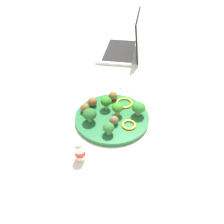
# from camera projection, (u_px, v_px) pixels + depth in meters

# --- Properties ---
(ground_plane) EXTENTS (4.00, 4.00, 0.00)m
(ground_plane) POSITION_uv_depth(u_px,v_px,m) (112.00, 119.00, 0.86)
(ground_plane) COLOR silver
(plate) EXTENTS (0.28, 0.28, 0.02)m
(plate) POSITION_uv_depth(u_px,v_px,m) (112.00, 118.00, 0.85)
(plate) COLOR #236638
(plate) RESTS_ON ground_plane
(broccoli_floret_center) EXTENTS (0.05, 0.05, 0.05)m
(broccoli_floret_center) POSITION_uv_depth(u_px,v_px,m) (90.00, 114.00, 0.80)
(broccoli_floret_center) COLOR #A4CB7B
(broccoli_floret_center) RESTS_ON plate
(broccoli_floret_front_right) EXTENTS (0.04, 0.04, 0.05)m
(broccoli_floret_front_right) POSITION_uv_depth(u_px,v_px,m) (118.00, 108.00, 0.83)
(broccoli_floret_front_right) COLOR #AABC6C
(broccoli_floret_front_right) RESTS_ON plate
(broccoli_floret_near_rim) EXTENTS (0.04, 0.04, 0.05)m
(broccoli_floret_near_rim) POSITION_uv_depth(u_px,v_px,m) (106.00, 102.00, 0.86)
(broccoli_floret_near_rim) COLOR #96C57D
(broccoli_floret_near_rim) RESTS_ON plate
(broccoli_floret_back_left) EXTENTS (0.04, 0.04, 0.04)m
(broccoli_floret_back_left) POSITION_uv_depth(u_px,v_px,m) (109.00, 128.00, 0.76)
(broccoli_floret_back_left) COLOR #98C184
(broccoli_floret_back_left) RESTS_ON plate
(broccoli_floret_far_rim) EXTENTS (0.05, 0.05, 0.06)m
(broccoli_floret_far_rim) POSITION_uv_depth(u_px,v_px,m) (139.00, 108.00, 0.83)
(broccoli_floret_far_rim) COLOR #A8B971
(broccoli_floret_far_rim) RESTS_ON plate
(meatball_near_rim) EXTENTS (0.04, 0.04, 0.04)m
(meatball_near_rim) POSITION_uv_depth(u_px,v_px,m) (85.00, 108.00, 0.86)
(meatball_near_rim) COLOR brown
(meatball_near_rim) RESTS_ON plate
(meatball_center) EXTENTS (0.04, 0.04, 0.04)m
(meatball_center) POSITION_uv_depth(u_px,v_px,m) (92.00, 102.00, 0.88)
(meatball_center) COLOR brown
(meatball_center) RESTS_ON plate
(meatball_back_left) EXTENTS (0.04, 0.04, 0.04)m
(meatball_back_left) POSITION_uv_depth(u_px,v_px,m) (113.00, 96.00, 0.91)
(meatball_back_left) COLOR brown
(meatball_back_left) RESTS_ON plate
(meatball_back_right) EXTENTS (0.03, 0.03, 0.03)m
(meatball_back_right) POSITION_uv_depth(u_px,v_px,m) (114.00, 120.00, 0.80)
(meatball_back_right) COLOR brown
(meatball_back_right) RESTS_ON plate
(pepper_ring_back_right) EXTENTS (0.08, 0.08, 0.01)m
(pepper_ring_back_right) POSITION_uv_depth(u_px,v_px,m) (124.00, 103.00, 0.90)
(pepper_ring_back_right) COLOR yellow
(pepper_ring_back_right) RESTS_ON plate
(pepper_ring_front_right) EXTENTS (0.06, 0.06, 0.01)m
(pepper_ring_front_right) POSITION_uv_depth(u_px,v_px,m) (129.00, 125.00, 0.80)
(pepper_ring_front_right) COLOR yellow
(pepper_ring_front_right) RESTS_ON plate
(napkin) EXTENTS (0.17, 0.12, 0.01)m
(napkin) POSITION_uv_depth(u_px,v_px,m) (126.00, 83.00, 1.05)
(napkin) COLOR white
(napkin) RESTS_ON ground_plane
(fork) EXTENTS (0.12, 0.02, 0.01)m
(fork) POSITION_uv_depth(u_px,v_px,m) (122.00, 80.00, 1.05)
(fork) COLOR silver
(fork) RESTS_ON napkin
(knife) EXTENTS (0.15, 0.03, 0.01)m
(knife) POSITION_uv_depth(u_px,v_px,m) (130.00, 82.00, 1.04)
(knife) COLOR silver
(knife) RESTS_ON napkin
(yogurt_bottle) EXTENTS (0.03, 0.03, 0.07)m
(yogurt_bottle) POSITION_uv_depth(u_px,v_px,m) (80.00, 151.00, 0.70)
(yogurt_bottle) COLOR white
(yogurt_bottle) RESTS_ON ground_plane
(laptop) EXTENTS (0.34, 0.25, 0.22)m
(laptop) POSITION_uv_depth(u_px,v_px,m) (125.00, 47.00, 1.26)
(laptop) COLOR #BBBBBB
(laptop) RESTS_ON ground_plane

